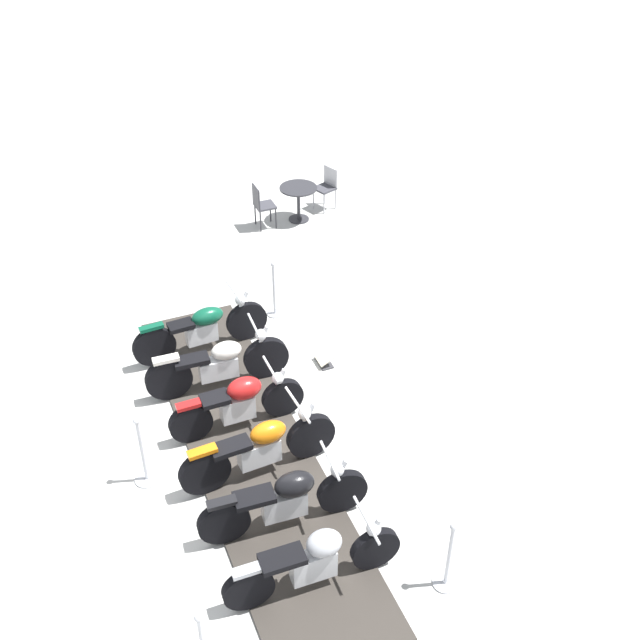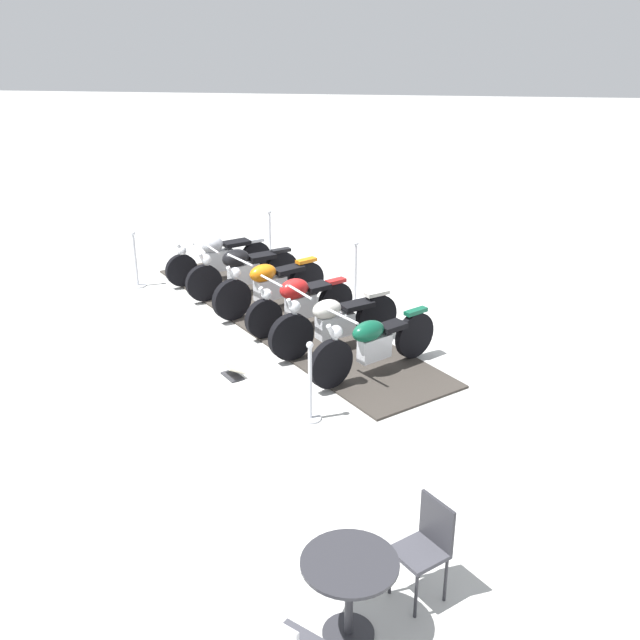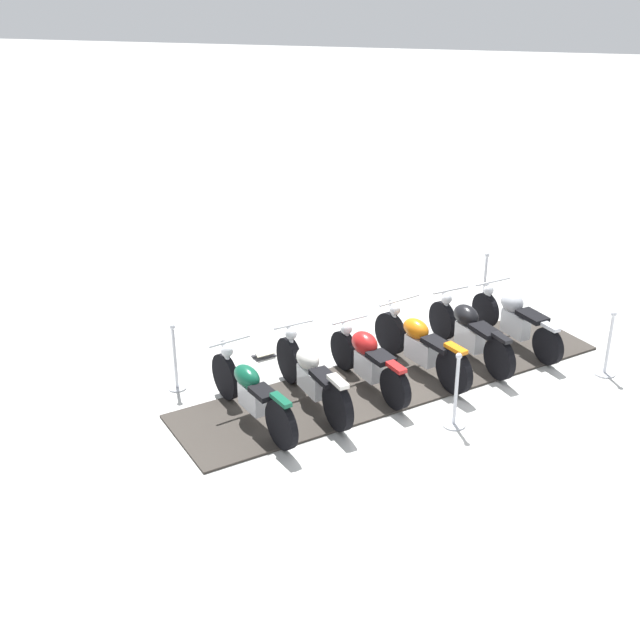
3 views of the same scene
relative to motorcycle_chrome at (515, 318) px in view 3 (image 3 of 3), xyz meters
name	(u,v)px [view 3 (image 3 of 3)]	position (x,y,z in m)	size (l,w,h in m)	color
ground_plane	(394,381)	(1.81, 1.63, -0.49)	(80.00, 80.00, 0.00)	silver
display_platform	(394,380)	(1.81, 1.63, -0.48)	(7.07, 1.62, 0.03)	#38332D
motorcycle_chrome	(515,318)	(0.00, 0.00, 0.00)	(1.48, 1.77, 0.91)	black
motorcycle_black	(469,330)	(0.73, 0.64, 0.01)	(1.44, 1.84, 0.98)	black
motorcycle_copper	(420,345)	(1.47, 1.29, 0.00)	(1.66, 1.69, 1.03)	black
motorcycle_maroon	(367,359)	(2.21, 1.92, 0.00)	(1.44, 1.60, 0.93)	black
motorcycle_cream	(312,376)	(2.93, 2.57, -0.01)	(1.50, 1.84, 1.05)	black
motorcycle_forest	(251,391)	(3.68, 3.20, 0.00)	(1.68, 1.70, 1.03)	black
stanchion_right_front	(484,289)	(0.52, -1.46, -0.12)	(0.31, 0.31, 1.09)	silver
stanchion_left_mid	(455,403)	(0.85, 2.74, -0.13)	(0.34, 0.34, 1.14)	silver
stanchion_right_rear	(176,365)	(5.05, 2.50, -0.09)	(0.28, 0.28, 1.09)	silver
stanchion_left_front	(607,354)	(-1.42, 0.76, -0.15)	(0.34, 0.34, 1.08)	silver
info_placard	(264,353)	(4.01, 1.23, -0.43)	(0.41, 0.40, 0.21)	#333338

